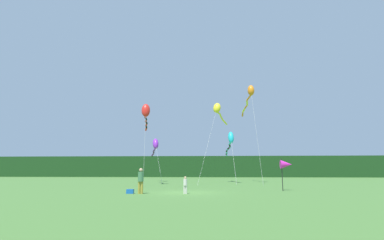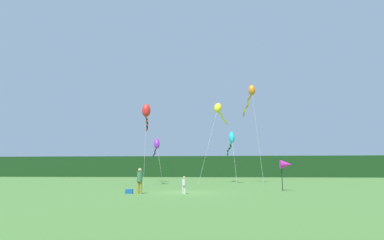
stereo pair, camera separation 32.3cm
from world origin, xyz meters
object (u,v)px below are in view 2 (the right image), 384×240
object	(u,v)px
person_adult	(140,179)
kite_purple	(156,145)
kite_orange	(251,94)
person_child	(184,184)
banner_flag_pole	(286,165)
kite_yellow	(219,109)
kite_red	(146,113)
kite_cyan	(231,141)
cooler_box	(129,191)

from	to	relation	value
person_adult	kite_purple	world-z (taller)	kite_purple
kite_orange	person_child	bearing A→B (deg)	-111.69
banner_flag_pole	kite_yellow	xyz separation A→B (m)	(-5.20, 13.53, 7.15)
kite_orange	kite_yellow	bearing A→B (deg)	168.66
banner_flag_pole	person_adult	bearing A→B (deg)	-160.59
person_adult	kite_orange	world-z (taller)	kite_orange
kite_red	banner_flag_pole	bearing A→B (deg)	-29.55
kite_red	kite_cyan	bearing A→B (deg)	32.92
cooler_box	kite_purple	distance (m)	20.88
person_adult	cooler_box	distance (m)	1.11
cooler_box	kite_cyan	bearing A→B (deg)	65.51
cooler_box	person_child	bearing A→B (deg)	0.53
person_adult	kite_orange	distance (m)	21.57
banner_flag_pole	kite_red	bearing A→B (deg)	150.45
person_child	cooler_box	xyz separation A→B (m)	(-3.83, -0.04, -0.51)
cooler_box	kite_yellow	world-z (taller)	kite_yellow
banner_flag_pole	kite_purple	size ratio (longest dim) A/B	0.30
kite_orange	kite_yellow	xyz separation A→B (m)	(-4.02, 0.81, -1.78)
person_adult	person_child	xyz separation A→B (m)	(3.09, 0.12, -0.31)
cooler_box	kite_orange	world-z (taller)	kite_orange
kite_yellow	kite_red	distance (m)	10.07
cooler_box	kite_cyan	size ratio (longest dim) A/B	0.05
kite_purple	person_child	bearing A→B (deg)	-73.44
person_adult	kite_orange	size ratio (longest dim) A/B	0.15
cooler_box	kite_cyan	xyz separation A→B (m)	(7.84, 17.22, 5.03)
kite_orange	kite_red	size ratio (longest dim) A/B	1.37
person_child	kite_orange	distance (m)	20.45
cooler_box	kite_red	xyz separation A→B (m)	(-1.54, 11.14, 7.63)
kite_cyan	kite_purple	bearing A→B (deg)	163.38
banner_flag_pole	kite_purple	bearing A→B (deg)	129.74
person_child	kite_orange	bearing A→B (deg)	68.31
cooler_box	kite_yellow	size ratio (longest dim) A/B	0.05
kite_cyan	kite_yellow	xyz separation A→B (m)	(-1.50, 0.04, 4.00)
banner_flag_pole	kite_red	xyz separation A→B (m)	(-13.08, 7.42, 5.75)
kite_purple	person_adult	bearing A→B (deg)	-81.85
kite_purple	kite_red	size ratio (longest dim) A/B	0.96
person_adult	kite_cyan	xyz separation A→B (m)	(7.10, 17.30, 4.21)
kite_orange	kite_purple	size ratio (longest dim) A/B	1.44
kite_purple	kite_red	bearing A→B (deg)	-86.07
person_child	kite_red	size ratio (longest dim) A/B	0.14
banner_flag_pole	kite_yellow	distance (m)	16.16
kite_red	person_adult	bearing A→B (deg)	-78.50
person_child	kite_orange	world-z (taller)	kite_orange
kite_yellow	kite_purple	size ratio (longest dim) A/B	1.21
kite_cyan	kite_orange	distance (m)	6.35
person_adult	kite_purple	distance (m)	20.87
kite_yellow	kite_red	world-z (taller)	kite_yellow
person_adult	banner_flag_pole	xyz separation A→B (m)	(10.80, 3.80, 1.06)
cooler_box	kite_yellow	distance (m)	20.48
kite_cyan	kite_purple	world-z (taller)	kite_cyan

